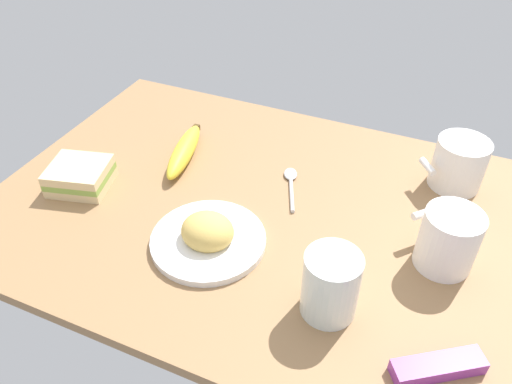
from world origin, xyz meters
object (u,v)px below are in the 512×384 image
object	(u,v)px
coffee_mug_milky	(459,163)
sandwich_main	(80,176)
glass_of_milk	(330,288)
plate_of_food	(208,236)
banana	(184,151)
snack_bar	(438,367)
spoon	(291,182)
coffee_mug_black	(448,239)

from	to	relation	value
coffee_mug_milky	sandwich_main	xyz separation A→B (cm)	(61.10, 27.01, -2.48)
glass_of_milk	plate_of_food	bearing A→B (deg)	-12.62
plate_of_food	banana	world-z (taller)	plate_of_food
sandwich_main	banana	world-z (taller)	sandwich_main
sandwich_main	snack_bar	size ratio (longest dim) A/B	1.03
coffee_mug_milky	snack_bar	world-z (taller)	coffee_mug_milky
coffee_mug_milky	spoon	bearing A→B (deg)	23.11
plate_of_food	snack_bar	distance (cm)	37.10
sandwich_main	banana	bearing A→B (deg)	-131.18
coffee_mug_black	coffee_mug_milky	bearing A→B (deg)	-88.24
spoon	plate_of_food	bearing A→B (deg)	71.10
coffee_mug_milky	coffee_mug_black	bearing A→B (deg)	91.76
plate_of_food	spoon	bearing A→B (deg)	-108.90
coffee_mug_black	spoon	xyz separation A→B (cm)	(27.50, -9.06, -4.56)
plate_of_food	snack_bar	world-z (taller)	plate_of_food
coffee_mug_black	glass_of_milk	bearing A→B (deg)	48.68
coffee_mug_milky	glass_of_milk	distance (cm)	37.70
glass_of_milk	spoon	xyz separation A→B (cm)	(14.29, -24.08, -4.03)
coffee_mug_black	spoon	world-z (taller)	coffee_mug_black
banana	coffee_mug_black	bearing A→B (deg)	170.57
plate_of_food	coffee_mug_black	bearing A→B (deg)	-163.16
plate_of_food	coffee_mug_milky	bearing A→B (deg)	-137.36
plate_of_food	coffee_mug_black	distance (cm)	35.83
plate_of_food	banana	size ratio (longest dim) A/B	1.01
plate_of_food	spoon	world-z (taller)	plate_of_food
banana	snack_bar	distance (cm)	57.63
coffee_mug_black	glass_of_milk	size ratio (longest dim) A/B	1.03
spoon	snack_bar	xyz separation A→B (cm)	(-29.47, 27.90, 0.62)
coffee_mug_milky	glass_of_milk	size ratio (longest dim) A/B	1.12
sandwich_main	banana	xyz separation A→B (cm)	(-12.78, -14.61, -0.39)
coffee_mug_black	sandwich_main	bearing A→B (deg)	5.99
banana	spoon	bearing A→B (deg)	-177.52
plate_of_food	coffee_mug_black	world-z (taller)	coffee_mug_black
coffee_mug_black	sandwich_main	xyz separation A→B (cm)	(61.74, 6.48, -2.74)
coffee_mug_black	coffee_mug_milky	distance (cm)	20.54
glass_of_milk	snack_bar	size ratio (longest dim) A/B	0.86
sandwich_main	glass_of_milk	distance (cm)	49.33
coffee_mug_milky	sandwich_main	bearing A→B (deg)	23.85
plate_of_food	coffee_mug_milky	size ratio (longest dim) A/B	1.63
sandwich_main	coffee_mug_milky	bearing A→B (deg)	-156.15
glass_of_milk	banana	distance (cm)	42.67
plate_of_food	banana	bearing A→B (deg)	-51.26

